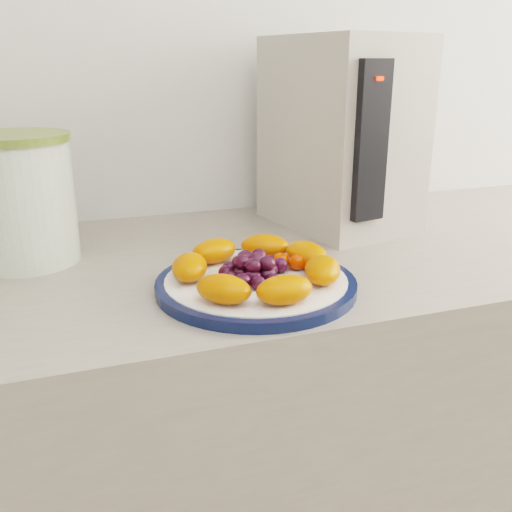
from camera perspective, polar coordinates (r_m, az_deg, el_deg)
name	(u,v)px	position (r m, az deg, el deg)	size (l,w,h in m)	color
wall_back	(181,7)	(1.19, -7.54, 23.42)	(3.50, 0.02, 2.60)	silver
counter	(235,479)	(1.17, -2.15, -21.37)	(3.50, 0.60, 0.90)	gray
cabinet_face	(235,492)	(1.19, -2.14, -22.47)	(3.48, 0.58, 0.84)	#A07B50
plate_rim	(256,285)	(0.80, 0.00, -2.88)	(0.28, 0.28, 0.01)	#0B1539
plate_face	(256,284)	(0.80, 0.00, -2.81)	(0.26, 0.26, 0.02)	white
canister	(22,203)	(0.96, -22.33, 4.89)	(0.16, 0.16, 0.19)	#356516
canister_lid	(13,137)	(0.94, -23.10, 10.85)	(0.16, 0.16, 0.01)	olive
appliance_body	(340,134)	(1.10, 8.37, 11.97)	(0.20, 0.28, 0.35)	#B3A99D
appliance_panel	(371,142)	(0.96, 11.38, 11.08)	(0.06, 0.02, 0.26)	black
appliance_led	(379,79)	(0.94, 12.24, 16.96)	(0.01, 0.01, 0.01)	#FF0C05
fruit_plate	(260,266)	(0.79, 0.36, -0.98)	(0.24, 0.24, 0.04)	#D44800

